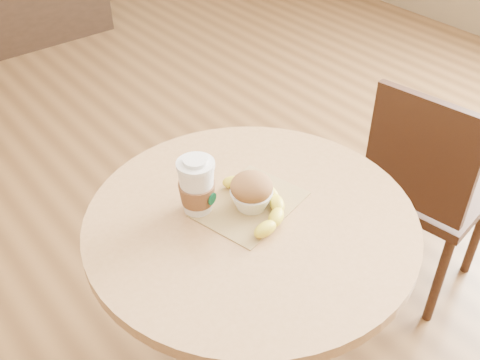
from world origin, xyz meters
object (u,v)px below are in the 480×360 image
Objects in this scene: banana at (256,201)px; coffee_cup at (197,188)px; chair_right at (426,187)px; muffin at (251,192)px; cafe_table at (250,277)px.

coffee_cup is at bearing 165.78° from banana.
muffin reaches higher than chair_right.
muffin reaches higher than banana.
muffin is at bearing 49.99° from cafe_table.
cafe_table is at bearing 81.85° from chair_right.
chair_right is at bearing 1.08° from cafe_table.
cafe_table is 5.32× the size of coffee_cup.
coffee_cup reaches higher than muffin.
cafe_table is 0.25m from muffin.
cafe_table is 0.29m from coffee_cup.
chair_right is at bearing -0.85° from muffin.
chair_right reaches higher than banana.
cafe_table is at bearing -125.64° from banana.
chair_right is 5.79× the size of coffee_cup.
cafe_table is 3.29× the size of banana.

